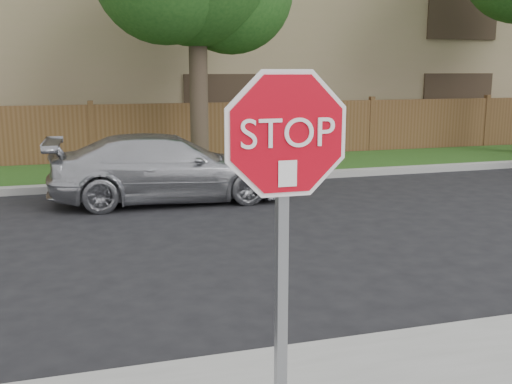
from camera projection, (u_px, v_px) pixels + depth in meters
name	position (u px, v px, depth m)	size (l,w,h in m)	color
ground	(134.00, 377.00, 4.97)	(90.00, 90.00, 0.00)	black
far_curb	(98.00, 186.00, 12.60)	(70.00, 0.30, 0.15)	gray
grass_strip	(96.00, 174.00, 14.15)	(70.00, 3.00, 0.12)	#1E4714
fence	(92.00, 136.00, 15.51)	(70.00, 0.12, 1.60)	#53361D
apartment_building	(83.00, 38.00, 20.21)	(35.20, 9.20, 7.20)	#8E7F58
stop_sign	(285.00, 190.00, 3.43)	(1.01, 0.13, 2.55)	gray
sedan_right	(168.00, 168.00, 11.44)	(1.81, 4.44, 1.29)	#A7A8AE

